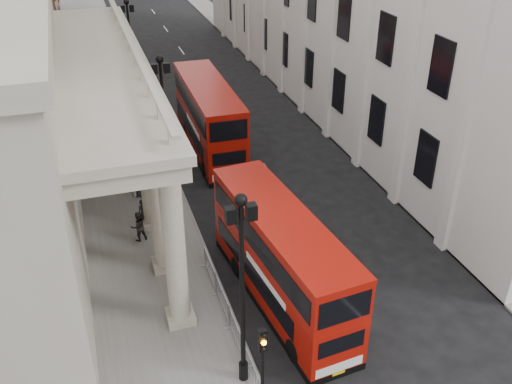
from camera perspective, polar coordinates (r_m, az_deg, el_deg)
name	(u,v)px	position (r m, az deg, el deg)	size (l,w,h in m)	color
sidewalk_west	(116,131)	(44.71, -13.86, 5.97)	(6.00, 140.00, 0.12)	slate
sidewalk_east	(317,106)	(48.31, 6.09, 8.50)	(3.00, 140.00, 0.12)	slate
kerb	(154,126)	(44.93, -10.12, 6.52)	(0.20, 140.00, 0.14)	slate
lamp_post_south	(242,281)	(20.16, -1.40, -8.92)	(1.05, 0.44, 8.32)	black
lamp_post_mid	(164,115)	(33.85, -9.15, 7.59)	(1.05, 0.44, 8.32)	black
lamp_post_north	(131,44)	(48.96, -12.40, 14.27)	(1.05, 0.44, 8.32)	black
traffic_light	(263,359)	(19.98, 0.66, -16.38)	(0.28, 0.33, 4.30)	black
bus_near	(281,257)	(25.58, 2.56, -6.52)	(3.61, 10.73, 4.54)	#A00F07
bus_far	(209,117)	(39.69, -4.73, 7.53)	(2.85, 11.18, 4.81)	#980F07
pedestrian_a	(143,213)	(32.01, -11.19, -2.04)	(0.58, 0.38, 1.59)	black
pedestrian_b	(138,226)	(30.78, -11.68, -3.39)	(0.83, 0.64, 1.70)	black
pedestrian_c	(139,185)	(34.90, -11.66, 0.73)	(0.76, 0.50, 1.56)	black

